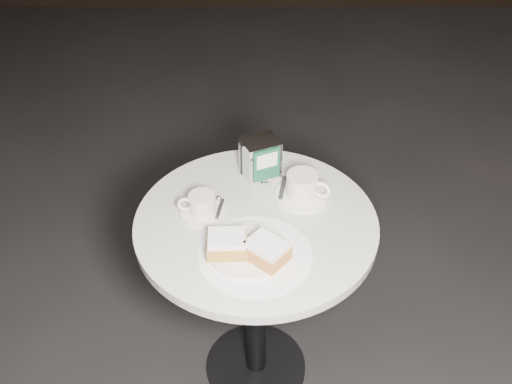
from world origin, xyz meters
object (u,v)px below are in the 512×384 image
at_px(water_glass_right, 262,164).
at_px(coffee_cup_left, 202,205).
at_px(coffee_cup_right, 303,188).
at_px(water_glass_left, 250,156).
at_px(beignet_plate, 247,249).
at_px(napkin_dispenser, 261,158).
at_px(cafe_table, 256,267).

bearing_deg(water_glass_right, coffee_cup_left, -135.80).
relative_size(coffee_cup_left, coffee_cup_right, 0.67).
bearing_deg(coffee_cup_left, water_glass_left, 50.56).
bearing_deg(coffee_cup_right, beignet_plate, -98.99).
distance_m(coffee_cup_right, water_glass_left, 0.21).
relative_size(beignet_plate, water_glass_right, 2.53).
bearing_deg(water_glass_right, napkin_dispenser, 106.64).
height_order(water_glass_right, napkin_dispenser, napkin_dispenser).
distance_m(coffee_cup_left, coffee_cup_right, 0.30).
bearing_deg(beignet_plate, coffee_cup_right, 56.52).
xyz_separation_m(cafe_table, coffee_cup_left, (-0.16, 0.03, 0.23)).
xyz_separation_m(coffee_cup_left, coffee_cup_right, (0.29, 0.07, 0.01)).
xyz_separation_m(coffee_cup_right, napkin_dispenser, (-0.12, 0.11, 0.03)).
relative_size(cafe_table, coffee_cup_left, 5.20).
distance_m(water_glass_left, water_glass_right, 0.05).
xyz_separation_m(cafe_table, napkin_dispenser, (0.02, 0.21, 0.26)).
bearing_deg(napkin_dispenser, water_glass_left, 123.60).
distance_m(beignet_plate, coffee_cup_right, 0.29).
distance_m(beignet_plate, napkin_dispenser, 0.36).
bearing_deg(coffee_cup_left, water_glass_right, 38.64).
xyz_separation_m(beignet_plate, napkin_dispenser, (0.04, 0.36, 0.04)).
height_order(coffee_cup_left, napkin_dispenser, napkin_dispenser).
distance_m(cafe_table, water_glass_left, 0.34).
xyz_separation_m(beignet_plate, water_glass_right, (0.04, 0.34, 0.02)).
relative_size(water_glass_left, napkin_dispenser, 0.85).
xyz_separation_m(cafe_table, water_glass_right, (0.02, 0.20, 0.25)).
distance_m(cafe_table, coffee_cup_right, 0.29).
relative_size(beignet_plate, coffee_cup_right, 1.23).
bearing_deg(coffee_cup_right, water_glass_right, 165.21).
bearing_deg(coffee_cup_left, beignet_plate, -58.00).
distance_m(cafe_table, napkin_dispenser, 0.34).
height_order(beignet_plate, water_glass_left, water_glass_left).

